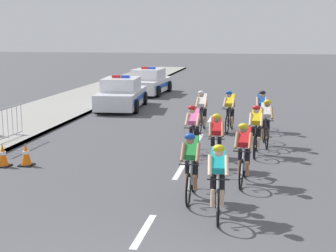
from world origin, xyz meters
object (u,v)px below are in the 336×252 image
(cyclist_eighth, at_px, (261,110))
(cyclist_third, at_px, (244,152))
(cyclist_sixth, at_px, (256,129))
(cyclist_seventh, at_px, (266,122))
(traffic_cone_mid, at_px, (3,155))
(police_car_nearest, at_px, (122,94))
(police_car_second, at_px, (149,82))
(cyclist_tenth, at_px, (202,110))
(cyclist_fourth, at_px, (216,140))
(cyclist_lead, at_px, (218,178))
(traffic_cone_far, at_px, (26,155))
(cyclist_ninth, at_px, (230,110))
(crowd_barrier_rear, at_px, (3,126))
(cyclist_fifth, at_px, (193,129))
(cyclist_second, at_px, (191,164))

(cyclist_eighth, bearing_deg, cyclist_third, -93.41)
(cyclist_sixth, xyz_separation_m, cyclist_seventh, (0.29, 1.27, 0.00))
(cyclist_seventh, height_order, traffic_cone_mid, cyclist_seventh)
(police_car_nearest, distance_m, police_car_second, 5.78)
(police_car_nearest, xyz_separation_m, traffic_cone_mid, (-0.31, -10.47, -0.37))
(cyclist_sixth, distance_m, cyclist_tenth, 3.78)
(cyclist_fourth, height_order, cyclist_tenth, same)
(cyclist_lead, bearing_deg, cyclist_fourth, 95.72)
(cyclist_sixth, bearing_deg, traffic_cone_far, -158.78)
(cyclist_ninth, distance_m, cyclist_tenth, 1.00)
(crowd_barrier_rear, bearing_deg, cyclist_ninth, 27.63)
(cyclist_tenth, height_order, police_car_nearest, police_car_nearest)
(cyclist_sixth, bearing_deg, cyclist_seventh, 77.30)
(cyclist_third, height_order, cyclist_ninth, same)
(cyclist_lead, bearing_deg, cyclist_sixth, 82.67)
(cyclist_fourth, bearing_deg, crowd_barrier_rear, 168.45)
(police_car_second, xyz_separation_m, traffic_cone_mid, (-0.31, -16.25, -0.37))
(cyclist_fifth, distance_m, police_car_nearest, 9.42)
(cyclist_lead, height_order, cyclist_eighth, same)
(cyclist_tenth, relative_size, police_car_nearest, 0.38)
(cyclist_eighth, distance_m, crowd_barrier_rear, 8.99)
(cyclist_ninth, bearing_deg, cyclist_second, -92.52)
(cyclist_second, distance_m, cyclist_third, 1.72)
(cyclist_ninth, xyz_separation_m, cyclist_tenth, (-0.99, -0.16, 0.00))
(cyclist_lead, distance_m, cyclist_third, 2.32)
(cyclist_second, distance_m, cyclist_seventh, 5.74)
(cyclist_third, height_order, cyclist_sixth, same)
(cyclist_third, xyz_separation_m, traffic_cone_far, (-5.85, 0.52, -0.48))
(police_car_nearest, bearing_deg, police_car_second, 90.02)
(cyclist_fifth, bearing_deg, cyclist_seventh, 37.70)
(police_car_nearest, relative_size, police_car_second, 1.01)
(cyclist_seventh, relative_size, cyclist_eighth, 1.00)
(cyclist_seventh, relative_size, crowd_barrier_rear, 0.74)
(cyclist_ninth, bearing_deg, cyclist_eighth, 14.34)
(cyclist_eighth, bearing_deg, cyclist_ninth, -165.66)
(cyclist_sixth, distance_m, traffic_cone_far, 6.57)
(cyclist_fifth, bearing_deg, cyclist_ninth, 77.63)
(cyclist_lead, distance_m, cyclist_seventh, 6.52)
(cyclist_lead, height_order, cyclist_third, same)
(cyclist_lead, xyz_separation_m, cyclist_tenth, (-1.31, 8.40, 0.00))
(cyclist_third, xyz_separation_m, crowd_barrier_rear, (-7.69, 2.64, -0.14))
(traffic_cone_mid, bearing_deg, traffic_cone_far, 19.00)
(police_car_nearest, bearing_deg, cyclist_sixth, -51.12)
(cyclist_ninth, height_order, traffic_cone_mid, cyclist_ninth)
(traffic_cone_mid, bearing_deg, cyclist_fourth, 9.00)
(crowd_barrier_rear, xyz_separation_m, traffic_cone_far, (1.84, -2.12, -0.34))
(cyclist_eighth, relative_size, police_car_nearest, 0.38)
(cyclist_eighth, xyz_separation_m, police_car_nearest, (-6.51, 4.22, -0.11))
(cyclist_fourth, relative_size, cyclist_seventh, 1.00)
(cyclist_second, xyz_separation_m, cyclist_tenth, (-0.65, 7.47, 0.00))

